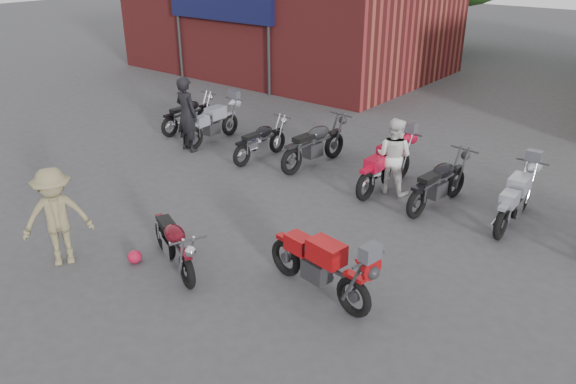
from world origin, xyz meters
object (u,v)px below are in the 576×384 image
Objects in this scene: row_bike_1 at (213,122)px; row_bike_3 at (315,142)px; vintage_motorcycle at (174,240)px; row_bike_6 at (516,197)px; person_dark at (187,114)px; helmet at (135,257)px; person_light at (393,156)px; sportbike at (320,262)px; row_bike_5 at (439,181)px; row_bike_0 at (188,113)px; row_bike_4 at (386,163)px; person_tan at (57,217)px; row_bike_2 at (261,139)px.

row_bike_3 is at bearing -88.00° from row_bike_1.
row_bike_1 is at bearing 153.17° from vintage_motorcycle.
person_dark is at bearing 95.41° from row_bike_6.
person_light reaches higher than helmet.
person_light is at bearing 113.70° from sportbike.
row_bike_5 is at bearing 171.99° from person_light.
row_bike_0 is 6.51m from row_bike_4.
person_light reaches higher than row_bike_3.
person_dark reaches higher than row_bike_0.
row_bike_1 is (-2.52, 6.07, -0.30)m from person_tan.
vintage_motorcycle is 2.51m from sportbike.
person_dark is 1.71m from row_bike_0.
person_dark is 2.09m from row_bike_2.
helmet is at bearing -21.07° from person_tan.
row_bike_5 is at bearing 98.79° from sportbike.
row_bike_3 is 4.83m from row_bike_6.
vintage_motorcycle is at bearing 141.10° from row_bike_6.
row_bike_0 is at bearing 83.91° from row_bike_2.
person_dark is at bearing 102.12° from row_bike_4.
row_bike_0 is 4.47m from row_bike_3.
row_bike_4 reaches higher than row_bike_2.
sportbike is at bearing -137.70° from row_bike_3.
helmet is at bearing 156.79° from row_bike_5.
row_bike_1 is 1.09× the size of row_bike_2.
vintage_motorcycle is at bearing -150.10° from sportbike.
row_bike_5 reaches higher than row_bike_1.
row_bike_6 is (3.88, 5.19, 0.04)m from vintage_motorcycle.
person_light is 2.61m from row_bike_6.
row_bike_1 reaches higher than vintage_motorcycle.
person_light is 1.14m from row_bike_5.
sportbike reaches higher than vintage_motorcycle.
row_bike_4 is at bearing -89.15° from row_bike_3.
row_bike_4 is at bearing 101.39° from vintage_motorcycle.
person_dark reaches higher than row_bike_1.
row_bike_5 is at bearing -86.28° from row_bike_2.
row_bike_4 is at bearing -83.41° from row_bike_2.
row_bike_1 is 0.95× the size of row_bike_4.
row_bike_4 is 1.03× the size of row_bike_5.
sportbike is at bearing 21.52° from helmet.
row_bike_3 reaches higher than vintage_motorcycle.
person_tan is 7.35m from row_bike_0.
person_light is at bearing -84.62° from row_bike_2.
row_bike_0 is (-6.71, 0.17, -0.30)m from person_light.
row_bike_3 is 3.36m from row_bike_5.
vintage_motorcycle is 5.23m from person_light.
person_dark is at bearing 175.12° from row_bike_1.
person_light reaches higher than row_bike_0.
row_bike_0 is 1.27m from row_bike_1.
row_bike_2 is at bearing -98.61° from row_bike_1.
row_bike_2 is at bearing 37.25° from person_tan.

